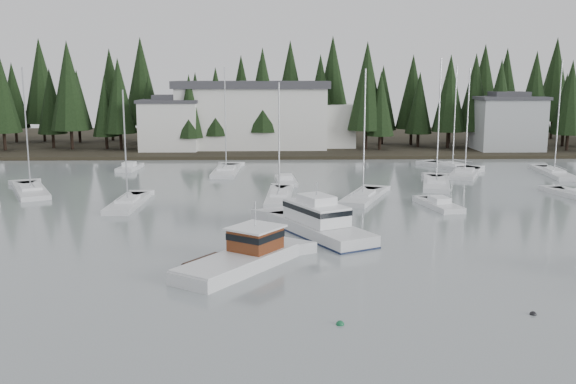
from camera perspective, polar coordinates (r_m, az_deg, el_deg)
name	(u,v)px	position (r m, az deg, el deg)	size (l,w,h in m)	color
ground	(318,384)	(26.89, 2.67, -16.65)	(260.00, 260.00, 0.00)	gray
far_shore_land	(281,141)	(121.53, -0.63, 4.52)	(240.00, 54.00, 1.00)	black
conifer_treeline	(282,148)	(110.60, -0.55, 3.95)	(200.00, 22.00, 20.00)	black
house_west	(170,124)	(104.44, -10.46, 5.97)	(9.54, 7.42, 8.75)	silver
house_east_a	(507,122)	(108.94, 18.92, 5.89)	(10.60, 8.48, 9.25)	#999EA0
harbor_inn	(264,115)	(106.45, -2.12, 6.81)	(29.50, 11.50, 10.90)	silver
lobster_boat_brown	(241,260)	(41.57, -4.21, -6.01)	(8.11, 9.65, 4.72)	silver
cabin_cruiser_center	(319,226)	(49.95, 2.75, -3.01)	(8.13, 11.40, 4.75)	silver
sailboat_1	(452,168)	(88.61, 14.40, 2.10)	(6.62, 9.07, 14.12)	silver
sailboat_3	(279,198)	(64.48, -0.78, -0.56)	(3.09, 10.71, 12.12)	silver
sailboat_6	(31,192)	(73.12, -21.89, -0.01)	(7.14, 10.72, 13.66)	silver
sailboat_7	(226,172)	(82.39, -5.51, 1.77)	(3.33, 10.63, 13.85)	silver
sailboat_8	(363,198)	(64.74, 6.68, -0.57)	(6.07, 9.80, 13.44)	silver
sailboat_9	(128,205)	(63.02, -14.05, -1.13)	(2.76, 9.46, 11.48)	silver
sailboat_10	(436,185)	(74.25, 13.03, 0.62)	(5.22, 10.75, 14.70)	silver
sailboat_12	(554,174)	(86.84, 22.57, 1.47)	(3.43, 10.86, 14.78)	silver
sailboat_13	(465,174)	(83.07, 15.44, 1.52)	(6.49, 9.96, 13.65)	silver
runabout_1	(439,206)	(61.88, 13.30, -1.23)	(3.44, 6.56, 1.42)	silver
runabout_3	(129,169)	(87.10, -13.92, 2.02)	(2.66, 5.61, 1.42)	silver
runabout_4	(286,182)	(73.81, -0.18, 0.88)	(2.57, 6.17, 1.42)	silver
mooring_buoy_green	(340,325)	(32.63, 4.65, -11.67)	(0.42, 0.42, 0.42)	#145933
mooring_buoy_dark	(533,315)	(36.10, 20.94, -10.14)	(0.36, 0.36, 0.36)	black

